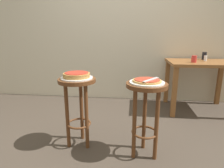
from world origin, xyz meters
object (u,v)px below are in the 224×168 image
at_px(serving_plate_foreground, 147,82).
at_px(pizza_server_knife, 151,80).
at_px(stool_middle, 78,98).
at_px(condiment_shaker, 205,58).
at_px(stool_foreground, 146,104).
at_px(pizza_middle, 77,75).
at_px(pizza_foreground, 147,81).
at_px(cup_near_edge, 194,59).
at_px(serving_plate_middle, 77,78).
at_px(cup_far_edge, 204,56).
at_px(dining_table, 201,70).

bearing_deg(serving_plate_foreground, pizza_server_knife, -33.69).
bearing_deg(stool_middle, condiment_shaker, 36.52).
bearing_deg(stool_foreground, pizza_middle, 170.99).
xyz_separation_m(pizza_foreground, cup_near_edge, (0.69, 1.08, 0.07)).
bearing_deg(stool_middle, cup_near_edge, 36.20).
xyz_separation_m(pizza_foreground, pizza_middle, (-0.65, 0.10, 0.01)).
distance_m(serving_plate_middle, pizza_server_knife, 0.69).
bearing_deg(serving_plate_foreground, stool_foreground, -178.21).
height_order(serving_plate_middle, cup_far_edge, cup_far_edge).
distance_m(stool_foreground, pizza_foreground, 0.21).
relative_size(serving_plate_foreground, condiment_shaker, 3.69).
distance_m(serving_plate_foreground, pizza_server_knife, 0.05).
relative_size(serving_plate_middle, condiment_shaker, 3.72).
distance_m(pizza_foreground, pizza_server_knife, 0.04).
bearing_deg(pizza_server_knife, serving_plate_foreground, 91.43).
height_order(serving_plate_foreground, pizza_foreground, pizza_foreground).
height_order(serving_plate_foreground, cup_far_edge, cup_far_edge).
relative_size(pizza_foreground, pizza_server_knife, 1.11).
relative_size(serving_plate_middle, pizza_server_knife, 1.36).
bearing_deg(condiment_shaker, stool_middle, -143.48).
distance_m(serving_plate_middle, cup_far_edge, 2.05).
xyz_separation_m(stool_middle, cup_near_edge, (1.34, 0.98, 0.28)).
xyz_separation_m(serving_plate_foreground, pizza_middle, (-0.65, 0.10, 0.03)).
bearing_deg(pizza_server_knife, cup_near_edge, 4.07).
distance_m(cup_near_edge, condiment_shaker, 0.26).
distance_m(pizza_foreground, condiment_shaker, 1.54).
height_order(cup_far_edge, pizza_server_knife, cup_far_edge).
height_order(serving_plate_foreground, dining_table, dining_table).
bearing_deg(dining_table, condiment_shaker, 29.50).
relative_size(pizza_middle, cup_near_edge, 2.70).
height_order(stool_foreground, dining_table, dining_table).
distance_m(stool_foreground, pizza_middle, 0.69).
relative_size(pizza_foreground, condiment_shaker, 3.02).
height_order(dining_table, cup_far_edge, cup_far_edge).
bearing_deg(serving_plate_middle, cup_near_edge, 36.20).
relative_size(serving_plate_foreground, pizza_foreground, 1.22).
relative_size(stool_middle, serving_plate_middle, 2.30).
xyz_separation_m(pizza_foreground, cup_far_edge, (0.94, 1.41, 0.08)).
relative_size(serving_plate_foreground, serving_plate_middle, 0.99).
bearing_deg(cup_far_edge, stool_foreground, -123.63).
distance_m(stool_middle, condiment_shaker, 1.94).
xyz_separation_m(serving_plate_foreground, serving_plate_middle, (-0.65, 0.10, 0.00)).
xyz_separation_m(cup_near_edge, pizza_server_knife, (-0.66, -1.10, -0.05)).
xyz_separation_m(serving_plate_middle, condiment_shaker, (1.54, 1.14, 0.08)).
distance_m(stool_foreground, cup_near_edge, 1.31).
relative_size(dining_table, pizza_server_knife, 4.16).
bearing_deg(serving_plate_middle, pizza_foreground, -9.01).
bearing_deg(cup_near_edge, pizza_foreground, -122.66).
height_order(pizza_middle, pizza_server_knife, pizza_middle).
xyz_separation_m(serving_plate_foreground, pizza_server_knife, (0.03, -0.02, 0.03)).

